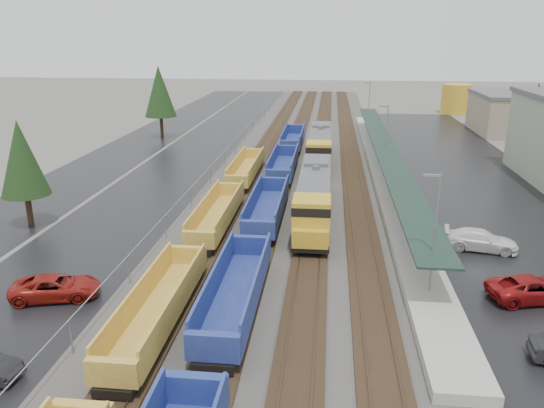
% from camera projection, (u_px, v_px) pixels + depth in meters
% --- Properties ---
extents(ballast_strip, '(20.00, 160.00, 0.08)m').
position_uv_depth(ballast_strip, '(306.00, 154.00, 71.40)').
color(ballast_strip, '#302D2B').
rests_on(ballast_strip, ground).
extents(trackbed, '(14.60, 160.00, 0.22)m').
position_uv_depth(trackbed, '(306.00, 154.00, 71.37)').
color(trackbed, black).
rests_on(trackbed, ground).
extents(west_parking_lot, '(10.00, 160.00, 0.02)m').
position_uv_depth(west_parking_lot, '(197.00, 152.00, 72.96)').
color(west_parking_lot, black).
rests_on(west_parking_lot, ground).
extents(west_road, '(9.00, 160.00, 0.02)m').
position_uv_depth(west_road, '(127.00, 150.00, 74.00)').
color(west_road, black).
rests_on(west_road, ground).
extents(east_commuter_lot, '(16.00, 100.00, 0.02)m').
position_uv_depth(east_commuter_lot, '(469.00, 178.00, 59.99)').
color(east_commuter_lot, black).
rests_on(east_commuter_lot, ground).
extents(station_platform, '(3.00, 80.00, 8.00)m').
position_uv_depth(station_platform, '(384.00, 169.00, 60.75)').
color(station_platform, '#9E9B93').
rests_on(station_platform, ground).
extents(chainlink_fence, '(0.08, 160.04, 2.02)m').
position_uv_depth(chainlink_fence, '(234.00, 144.00, 70.43)').
color(chainlink_fence, gray).
rests_on(chainlink_fence, ground).
extents(distant_hills, '(301.00, 140.00, 25.20)m').
position_uv_depth(distant_hills, '(437.00, 75.00, 209.31)').
color(distant_hills, '#50614B').
rests_on(distant_hills, ground).
extents(tree_west_near, '(3.96, 3.96, 9.00)m').
position_uv_depth(tree_west_near, '(22.00, 158.00, 43.52)').
color(tree_west_near, '#332316').
rests_on(tree_west_near, ground).
extents(tree_west_far, '(4.84, 4.84, 11.00)m').
position_uv_depth(tree_west_far, '(159.00, 91.00, 81.06)').
color(tree_west_far, '#332316').
rests_on(tree_west_far, ground).
extents(tree_east, '(4.40, 4.40, 10.00)m').
position_uv_depth(tree_east, '(535.00, 112.00, 64.63)').
color(tree_east, '#332316').
rests_on(tree_east, ground).
extents(locomotive_lead, '(2.82, 18.58, 4.21)m').
position_uv_depth(locomotive_lead, '(314.00, 197.00, 45.47)').
color(locomotive_lead, black).
rests_on(locomotive_lead, ground).
extents(locomotive_trail, '(2.82, 18.58, 4.21)m').
position_uv_depth(locomotive_trail, '(320.00, 147.00, 65.33)').
color(locomotive_trail, black).
rests_on(locomotive_trail, ground).
extents(well_string_yellow, '(2.44, 76.75, 2.17)m').
position_uv_depth(well_string_yellow, '(159.00, 307.00, 29.43)').
color(well_string_yellow, '#B98933').
rests_on(well_string_yellow, ground).
extents(well_string_blue, '(2.70, 91.65, 2.40)m').
position_uv_depth(well_string_blue, '(255.00, 243.00, 38.34)').
color(well_string_blue, navy).
rests_on(well_string_blue, ground).
extents(storage_tank, '(5.84, 5.84, 5.84)m').
position_uv_depth(storage_tank, '(456.00, 99.00, 107.25)').
color(storage_tank, gold).
rests_on(storage_tank, ground).
extents(parked_car_west_c, '(3.68, 5.71, 1.46)m').
position_uv_depth(parked_car_west_c, '(56.00, 287.00, 32.56)').
color(parked_car_west_c, maroon).
rests_on(parked_car_west_c, ground).
extents(parked_car_east_b, '(3.64, 5.82, 1.50)m').
position_uv_depth(parked_car_east_b, '(532.00, 289.00, 32.34)').
color(parked_car_east_b, maroon).
rests_on(parked_car_east_b, ground).
extents(parked_car_east_c, '(3.10, 5.63, 1.55)m').
position_uv_depth(parked_car_east_c, '(481.00, 240.00, 39.86)').
color(parked_car_east_c, white).
rests_on(parked_car_east_c, ground).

